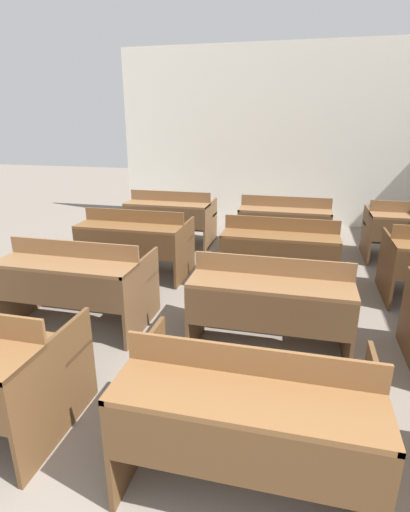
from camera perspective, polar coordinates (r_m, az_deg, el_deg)
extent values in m
cube|color=white|center=(7.50, 13.49, 16.12)|extent=(6.59, 0.06, 3.09)
cube|color=brown|center=(2.65, -20.31, -17.28)|extent=(0.03, 0.82, 0.67)
cube|color=brown|center=(3.24, -26.90, -14.88)|extent=(1.20, 0.04, 0.04)
cube|color=#54371F|center=(2.42, -9.20, -20.02)|extent=(0.03, 0.82, 0.67)
cube|color=#54371F|center=(2.33, 22.90, -23.34)|extent=(0.03, 0.82, 0.67)
cube|color=brown|center=(1.91, 5.74, -19.67)|extent=(1.26, 0.36, 0.03)
cube|color=#54371F|center=(1.90, 4.75, -26.74)|extent=(1.20, 0.02, 0.30)
cube|color=brown|center=(2.00, 6.55, -14.65)|extent=(1.26, 0.02, 0.15)
cube|color=brown|center=(2.43, 7.24, -16.96)|extent=(1.26, 0.33, 0.03)
cube|color=#54371F|center=(2.60, 6.97, -21.88)|extent=(1.20, 0.04, 0.04)
cube|color=brown|center=(4.29, -24.39, -3.50)|extent=(0.03, 0.82, 0.67)
cube|color=brown|center=(3.68, -8.95, -5.55)|extent=(0.03, 0.82, 0.67)
cube|color=brown|center=(3.66, -19.55, -1.21)|extent=(1.26, 0.36, 0.03)
cube|color=brown|center=(3.58, -20.70, -4.61)|extent=(1.20, 0.02, 0.30)
cube|color=brown|center=(3.76, -18.33, 0.95)|extent=(1.26, 0.02, 0.15)
cube|color=brown|center=(4.11, -15.68, -1.97)|extent=(1.26, 0.33, 0.03)
cube|color=brown|center=(4.21, -15.35, -5.47)|extent=(1.20, 0.04, 0.04)
cube|color=brown|center=(3.50, -0.78, -6.63)|extent=(0.03, 0.82, 0.67)
cube|color=brown|center=(3.44, 19.71, -8.33)|extent=(0.03, 0.82, 0.67)
cube|color=brown|center=(3.08, 9.31, -4.10)|extent=(1.26, 0.36, 0.03)
cube|color=brown|center=(2.99, 8.87, -8.27)|extent=(1.20, 0.02, 0.30)
cube|color=brown|center=(3.20, 9.65, -1.44)|extent=(1.26, 0.02, 0.15)
cube|color=brown|center=(3.60, 9.76, -4.52)|extent=(1.26, 0.33, 0.03)
cube|color=brown|center=(3.72, 9.52, -8.41)|extent=(1.20, 0.04, 0.04)
cube|color=#53361D|center=(5.31, -15.75, 1.68)|extent=(0.03, 0.82, 0.67)
cube|color=#53361D|center=(4.85, -2.91, 0.73)|extent=(0.03, 0.82, 0.67)
cube|color=brown|center=(4.76, -10.90, 4.10)|extent=(1.26, 0.36, 0.03)
cube|color=#53361D|center=(4.66, -11.62, 1.59)|extent=(1.20, 0.02, 0.30)
cube|color=brown|center=(4.89, -10.16, 5.63)|extent=(1.26, 0.02, 0.15)
cube|color=brown|center=(5.24, -8.64, 3.02)|extent=(1.26, 0.33, 0.03)
cube|color=#53361D|center=(5.32, -8.49, 0.17)|extent=(1.20, 0.04, 0.04)
cube|color=#52361D|center=(4.75, 3.17, 0.33)|extent=(0.03, 0.82, 0.67)
cube|color=#52361D|center=(4.70, 18.09, -0.82)|extent=(0.03, 0.82, 0.67)
cube|color=brown|center=(4.37, 10.65, 2.78)|extent=(1.26, 0.36, 0.03)
cube|color=#52361D|center=(4.25, 10.38, 0.02)|extent=(1.20, 0.02, 0.30)
cube|color=brown|center=(4.51, 10.86, 4.47)|extent=(1.26, 0.02, 0.15)
cube|color=brown|center=(4.89, 10.84, 1.73)|extent=(1.26, 0.33, 0.03)
cube|color=#52361D|center=(4.97, 10.65, -1.30)|extent=(1.20, 0.04, 0.04)
cube|color=#52351C|center=(4.75, 24.47, -1.40)|extent=(0.03, 0.82, 0.67)
cube|color=brown|center=(6.48, -9.93, 5.16)|extent=(0.03, 0.82, 0.67)
cube|color=brown|center=(6.10, 0.79, 4.59)|extent=(0.03, 0.82, 0.67)
cube|color=brown|center=(5.98, -5.50, 7.37)|extent=(1.26, 0.36, 0.03)
cube|color=brown|center=(5.86, -5.99, 5.45)|extent=(1.20, 0.02, 0.30)
cube|color=brown|center=(6.12, -5.01, 8.51)|extent=(1.26, 0.02, 0.15)
cube|color=brown|center=(6.47, -4.07, 6.24)|extent=(1.26, 0.33, 0.03)
cube|color=brown|center=(6.54, -4.01, 3.88)|extent=(1.20, 0.04, 0.04)
cube|color=brown|center=(5.99, 5.34, 4.23)|extent=(0.03, 0.82, 0.67)
cube|color=brown|center=(5.95, 17.17, 3.35)|extent=(0.03, 0.82, 0.67)
cube|color=brown|center=(5.64, 11.32, 6.38)|extent=(1.26, 0.36, 0.03)
cube|color=brown|center=(5.51, 11.12, 4.32)|extent=(1.20, 0.02, 0.30)
cube|color=brown|center=(5.79, 11.47, 7.60)|extent=(1.26, 0.02, 0.15)
cube|color=brown|center=(6.15, 11.42, 5.24)|extent=(1.26, 0.33, 0.03)
cube|color=brown|center=(6.22, 11.25, 2.78)|extent=(1.20, 0.04, 0.04)
cube|color=brown|center=(6.02, 22.07, 2.97)|extent=(0.03, 0.82, 0.67)
cube|color=brown|center=(6.42, 27.01, 1.53)|extent=(1.20, 0.04, 0.04)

